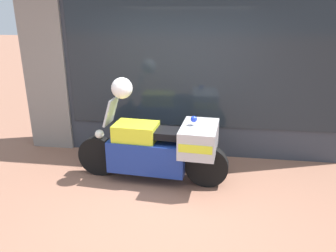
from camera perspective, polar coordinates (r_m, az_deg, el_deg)
name	(u,v)px	position (r m, az deg, el deg)	size (l,w,h in m)	color
ground_plane	(162,210)	(4.36, -0.98, -14.46)	(60.00, 60.00, 0.00)	#8E604C
shop_building	(160,46)	(5.67, -1.44, 13.73)	(5.54, 0.55, 3.72)	#333842
window_display	(198,125)	(5.93, 5.18, 0.09)	(4.31, 0.30, 1.99)	slate
paramedic_motorcycle	(161,148)	(4.80, -1.16, -3.77)	(2.30, 0.83, 1.25)	black
white_helmet	(122,88)	(4.69, -8.03, 6.56)	(0.30, 0.30, 0.30)	white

